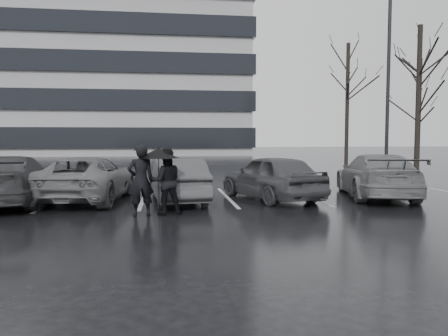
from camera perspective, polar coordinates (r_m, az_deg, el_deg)
name	(u,v)px	position (r m, az deg, el deg)	size (l,w,h in m)	color
ground	(218,210)	(12.30, -0.76, -5.45)	(160.00, 160.00, 0.00)	black
office_building	(4,41)	(64.67, -26.78, 14.56)	(61.00, 26.00, 29.00)	#959598
car_main	(271,177)	(14.30, 6.17, -1.16)	(1.75, 4.34, 1.48)	black
car_west_a	(178,180)	(13.84, -6.07, -1.57)	(1.45, 4.15, 1.37)	#2A2A2C
car_west_b	(87,179)	(14.67, -17.44, -1.33)	(2.34, 5.08, 1.41)	#4B4B4E
car_west_c	(12,180)	(14.69, -26.01, -1.41)	(2.07, 5.10, 1.48)	black
car_east	(376,176)	(15.64, 19.28, -0.94)	(2.06, 5.07, 1.47)	#4B4B4E
pedestrian_left	(141,180)	(11.41, -10.82, -1.60)	(0.67, 0.44, 1.84)	black
pedestrian_right	(166,182)	(11.55, -7.59, -1.77)	(0.84, 0.66, 1.73)	black
umbrella	(159,153)	(11.48, -8.54, 1.94)	(1.05, 1.05, 1.78)	black
lamp_post	(388,92)	(20.92, 20.62, 9.26)	(0.48, 0.48, 8.81)	#959598
stall_stripes	(186,198)	(14.71, -5.01, -3.90)	(19.72, 5.00, 0.00)	#B4B4B6
tree_east	(418,101)	(25.89, 24.03, 8.04)	(0.26, 0.26, 8.00)	black
tree_ne	(419,114)	(30.57, 24.09, 6.43)	(0.26, 0.26, 7.00)	black
tree_north	(347,105)	(31.67, 15.79, 7.89)	(0.26, 0.26, 8.50)	black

